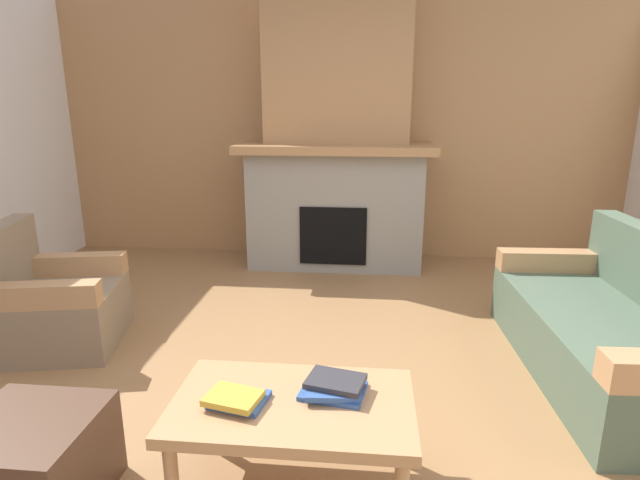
# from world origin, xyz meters

# --- Properties ---
(ground) EXTENTS (9.00, 9.00, 0.00)m
(ground) POSITION_xyz_m (0.00, 0.00, 0.00)
(ground) COLOR olive
(wall_back_wood_panel) EXTENTS (6.00, 0.12, 2.70)m
(wall_back_wood_panel) POSITION_xyz_m (0.00, 3.00, 1.35)
(wall_back_wood_panel) COLOR #A87A4C
(wall_back_wood_panel) RESTS_ON ground
(fireplace) EXTENTS (1.90, 0.82, 2.70)m
(fireplace) POSITION_xyz_m (0.00, 2.62, 1.16)
(fireplace) COLOR gray
(fireplace) RESTS_ON ground
(couch) EXTENTS (0.91, 1.83, 0.85)m
(couch) POSITION_xyz_m (1.83, 0.50, 0.29)
(couch) COLOR #4C604C
(couch) RESTS_ON ground
(armchair) EXTENTS (0.90, 0.90, 0.85)m
(armchair) POSITION_xyz_m (-1.80, 0.55, 0.29)
(armchair) COLOR #847056
(armchair) RESTS_ON ground
(coffee_table) EXTENTS (1.00, 0.60, 0.43)m
(coffee_table) POSITION_xyz_m (0.05, -0.64, 0.38)
(coffee_table) COLOR tan
(coffee_table) RESTS_ON ground
(ottoman) EXTENTS (0.52, 0.52, 0.40)m
(ottoman) POSITION_xyz_m (-0.99, -0.84, 0.20)
(ottoman) COLOR #4C3323
(ottoman) RESTS_ON ground
(book_stack_near_edge) EXTENTS (0.26, 0.24, 0.05)m
(book_stack_near_edge) POSITION_xyz_m (-0.18, -0.69, 0.45)
(book_stack_near_edge) COLOR #335699
(book_stack_near_edge) RESTS_ON coffee_table
(book_stack_center) EXTENTS (0.29, 0.25, 0.07)m
(book_stack_center) POSITION_xyz_m (0.21, -0.57, 0.46)
(book_stack_center) COLOR #335699
(book_stack_center) RESTS_ON coffee_table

